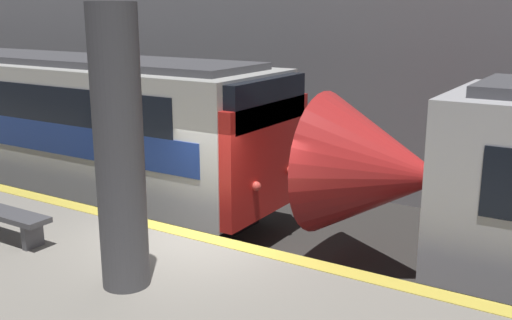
{
  "coord_description": "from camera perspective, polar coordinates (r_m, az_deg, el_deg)",
  "views": [
    {
      "loc": [
        5.33,
        -6.99,
        4.52
      ],
      "look_at": [
        0.4,
        0.94,
        2.16
      ],
      "focal_mm": 42.0,
      "sensor_mm": 36.0,
      "label": 1
    }
  ],
  "objects": [
    {
      "name": "ground_plane",
      "position": [
        9.89,
        -4.96,
        -13.07
      ],
      "size": [
        120.0,
        120.0,
        0.0
      ],
      "primitive_type": "plane",
      "color": "#33302D"
    },
    {
      "name": "station_rear_barrier",
      "position": [
        14.55,
        10.14,
        6.17
      ],
      "size": [
        50.0,
        0.15,
        5.09
      ],
      "color": "#939399",
      "rests_on": "ground"
    },
    {
      "name": "support_pillar_near",
      "position": [
        7.35,
        -12.89,
        0.84
      ],
      "size": [
        0.59,
        0.59,
        3.47
      ],
      "color": "#56565B",
      "rests_on": "platform"
    },
    {
      "name": "platform_bench",
      "position": [
        9.72,
        -22.5,
        -5.21
      ],
      "size": [
        1.5,
        0.4,
        0.45
      ],
      "color": "#4C4C51",
      "rests_on": "platform"
    }
  ]
}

